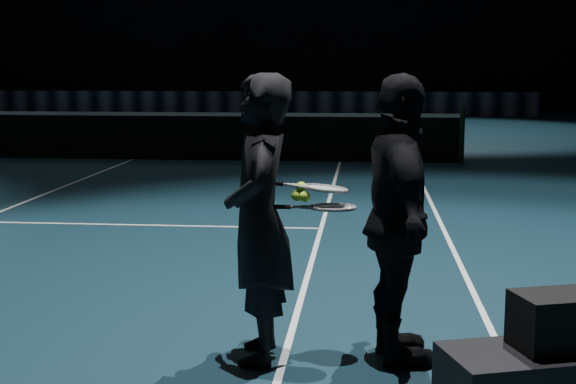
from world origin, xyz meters
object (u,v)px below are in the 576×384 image
object	(u,v)px
racket_lower	(333,207)
tennis_balls	(301,193)
player_a	(259,219)
racket_upper	(325,188)
player_b	(398,221)

from	to	relation	value
racket_lower	tennis_balls	xyz separation A→B (m)	(-0.20, -0.00, 0.08)
player_a	racket_upper	xyz separation A→B (m)	(0.40, 0.06, 0.19)
player_b	racket_upper	distance (m)	0.49
racket_lower	tennis_balls	distance (m)	0.21
player_a	racket_upper	world-z (taller)	player_a
player_a	racket_lower	xyz separation A→B (m)	(0.45, 0.02, 0.08)
player_a	racket_lower	size ratio (longest dim) A/B	2.62
racket_lower	tennis_balls	bearing A→B (deg)	178.53
player_a	player_b	size ratio (longest dim) A/B	1.00
player_a	tennis_balls	size ratio (longest dim) A/B	14.84
player_b	tennis_balls	size ratio (longest dim) A/B	14.84
racket_upper	tennis_balls	xyz separation A→B (m)	(-0.14, -0.04, -0.03)
racket_upper	player_a	bearing A→B (deg)	-178.29
racket_upper	player_b	bearing A→B (deg)	-9.08
player_b	racket_upper	bearing A→B (deg)	78.48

